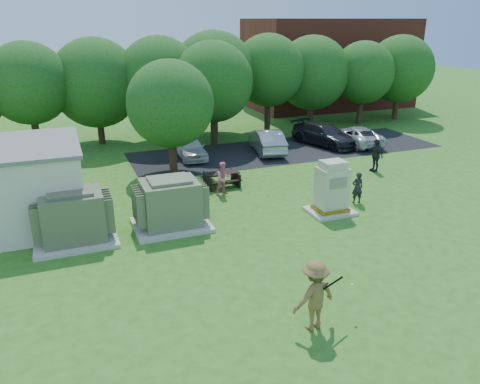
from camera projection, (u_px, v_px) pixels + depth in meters
name	position (u px, v px, depth m)	size (l,w,h in m)	color
ground	(282.00, 265.00, 16.09)	(120.00, 120.00, 0.00)	#2D6619
brick_building	(328.00, 63.00, 44.42)	(15.00, 8.00, 8.00)	maroon
parking_strip	(287.00, 150.00, 30.26)	(20.00, 6.00, 0.01)	#232326
transformer_left	(73.00, 218.00, 17.47)	(3.00, 2.40, 2.07)	beige
transformer_right	(170.00, 204.00, 18.73)	(3.00, 2.40, 2.07)	beige
generator_cabinet	(331.00, 190.00, 20.10)	(1.93, 1.58, 2.35)	beige
picnic_table	(222.00, 178.00, 23.48)	(1.73, 1.30, 0.74)	black
batter	(314.00, 295.00, 12.48)	(1.31, 0.75, 2.03)	brown
person_by_generator	(357.00, 188.00, 21.26)	(0.54, 0.35, 1.48)	black
person_at_picnic	(224.00, 178.00, 22.30)	(0.79, 0.62, 1.62)	#DD7583
person_walking_right	(376.00, 155.00, 25.71)	(1.08, 0.45, 1.85)	#25262A
car_white	(190.00, 148.00, 28.30)	(1.50, 3.73, 1.27)	silver
car_silver_a	(267.00, 141.00, 29.52)	(1.56, 4.46, 1.47)	#9E9DA2
car_dark	(325.00, 135.00, 31.15)	(2.01, 4.94, 1.43)	black
car_silver_b	(356.00, 136.00, 31.28)	(2.07, 4.50, 1.25)	silver
batting_equipment	(335.00, 284.00, 12.56)	(1.21, 0.44, 0.43)	black
tree_row	(186.00, 79.00, 31.40)	(41.30, 13.30, 7.30)	#47301E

